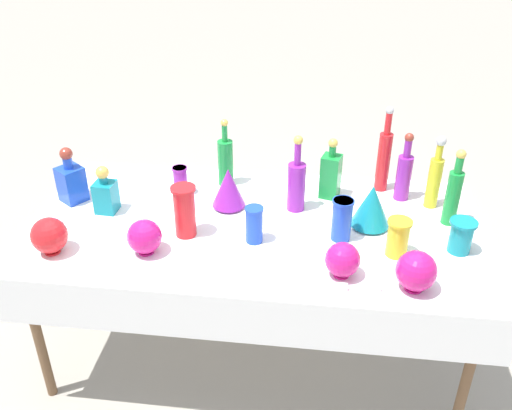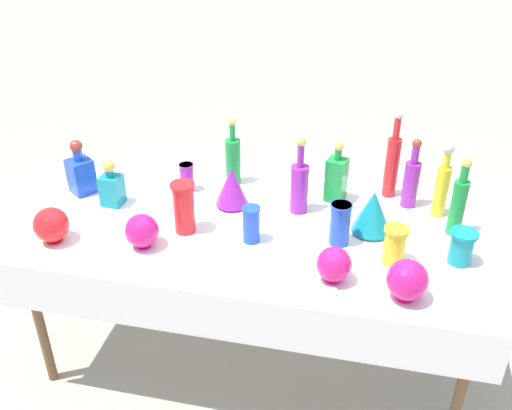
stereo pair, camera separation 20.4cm
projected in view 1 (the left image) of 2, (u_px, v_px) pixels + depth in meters
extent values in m
plane|color=#A0998C|center=(256.00, 347.00, 2.95)|extent=(40.00, 40.00, 0.00)
cube|color=white|center=(256.00, 227.00, 2.57)|extent=(2.04, 1.02, 0.03)
cube|color=white|center=(240.00, 321.00, 2.18)|extent=(2.04, 0.01, 0.22)
cylinder|color=brown|center=(38.00, 335.00, 2.51)|extent=(0.04, 0.04, 0.73)
cylinder|color=brown|center=(468.00, 375.00, 2.32)|extent=(0.04, 0.04, 0.73)
cylinder|color=brown|center=(103.00, 233.00, 3.22)|extent=(0.04, 0.04, 0.73)
cylinder|color=brown|center=(438.00, 257.00, 3.02)|extent=(0.04, 0.04, 0.73)
cylinder|color=purple|center=(403.00, 178.00, 2.71)|extent=(0.07, 0.07, 0.22)
cylinder|color=purple|center=(408.00, 149.00, 2.63)|extent=(0.03, 0.03, 0.09)
sphere|color=maroon|center=(409.00, 138.00, 2.60)|extent=(0.04, 0.04, 0.04)
cylinder|color=#198C38|center=(226.00, 163.00, 2.84)|extent=(0.08, 0.08, 0.23)
cylinder|color=#198C38|center=(225.00, 133.00, 2.75)|extent=(0.03, 0.03, 0.09)
sphere|color=gold|center=(224.00, 123.00, 2.73)|extent=(0.04, 0.04, 0.04)
cylinder|color=red|center=(383.00, 162.00, 2.77)|extent=(0.06, 0.06, 0.30)
cylinder|color=red|center=(388.00, 124.00, 2.67)|extent=(0.03, 0.03, 0.11)
sphere|color=#B2B2B7|center=(390.00, 110.00, 2.63)|extent=(0.04, 0.04, 0.04)
cylinder|color=purple|center=(296.00, 187.00, 2.62)|extent=(0.08, 0.08, 0.23)
cylinder|color=purple|center=(298.00, 154.00, 2.54)|extent=(0.03, 0.03, 0.11)
sphere|color=gold|center=(298.00, 140.00, 2.50)|extent=(0.04, 0.04, 0.04)
cylinder|color=yellow|center=(434.00, 183.00, 2.64)|extent=(0.06, 0.06, 0.24)
cylinder|color=yellow|center=(439.00, 152.00, 2.56)|extent=(0.03, 0.03, 0.08)
sphere|color=#B2B2B7|center=(441.00, 141.00, 2.53)|extent=(0.05, 0.05, 0.05)
cylinder|color=#198C38|center=(452.00, 198.00, 2.51)|extent=(0.06, 0.06, 0.25)
cylinder|color=#198C38|center=(459.00, 165.00, 2.43)|extent=(0.03, 0.03, 0.08)
sphere|color=gold|center=(461.00, 154.00, 2.40)|extent=(0.04, 0.04, 0.04)
cube|color=teal|center=(106.00, 197.00, 2.63)|extent=(0.10, 0.10, 0.15)
cylinder|color=teal|center=(103.00, 179.00, 2.58)|extent=(0.04, 0.04, 0.04)
sphere|color=gold|center=(102.00, 172.00, 2.56)|extent=(0.06, 0.06, 0.06)
cube|color=#198C38|center=(331.00, 176.00, 2.73)|extent=(0.11, 0.11, 0.22)
cylinder|color=#198C38|center=(333.00, 151.00, 2.66)|extent=(0.03, 0.03, 0.05)
sphere|color=gold|center=(333.00, 143.00, 2.64)|extent=(0.04, 0.04, 0.04)
cube|color=blue|center=(72.00, 184.00, 2.71)|extent=(0.15, 0.15, 0.17)
cylinder|color=blue|center=(68.00, 163.00, 2.65)|extent=(0.04, 0.04, 0.06)
sphere|color=maroon|center=(66.00, 154.00, 2.63)|extent=(0.06, 0.06, 0.06)
cylinder|color=teal|center=(461.00, 236.00, 2.35)|extent=(0.09, 0.09, 0.15)
cylinder|color=teal|center=(464.00, 223.00, 2.32)|extent=(0.11, 0.11, 0.01)
cylinder|color=blue|center=(342.00, 220.00, 2.42)|extent=(0.08, 0.08, 0.19)
cylinder|color=blue|center=(343.00, 202.00, 2.37)|extent=(0.09, 0.09, 0.01)
cylinder|color=blue|center=(254.00, 225.00, 2.41)|extent=(0.07, 0.07, 0.17)
cylinder|color=blue|center=(254.00, 209.00, 2.37)|extent=(0.08, 0.08, 0.01)
cylinder|color=purple|center=(180.00, 181.00, 2.77)|extent=(0.07, 0.07, 0.14)
cylinder|color=purple|center=(179.00, 169.00, 2.74)|extent=(0.07, 0.07, 0.01)
cylinder|color=yellow|center=(398.00, 238.00, 2.32)|extent=(0.09, 0.09, 0.16)
cylinder|color=yellow|center=(400.00, 222.00, 2.29)|extent=(0.10, 0.10, 0.01)
cylinder|color=red|center=(185.00, 211.00, 2.44)|extent=(0.09, 0.09, 0.24)
cylinder|color=red|center=(183.00, 188.00, 2.38)|extent=(0.11, 0.11, 0.01)
cylinder|color=purple|center=(229.00, 205.00, 2.70)|extent=(0.07, 0.07, 0.01)
cone|color=purple|center=(228.00, 187.00, 2.64)|extent=(0.16, 0.16, 0.19)
cylinder|color=teal|center=(369.00, 225.00, 2.55)|extent=(0.08, 0.08, 0.01)
cone|color=teal|center=(372.00, 205.00, 2.50)|extent=(0.17, 0.17, 0.19)
cylinder|color=#C61972|center=(341.00, 275.00, 2.24)|extent=(0.06, 0.06, 0.01)
sphere|color=#C61972|center=(343.00, 260.00, 2.20)|extent=(0.14, 0.14, 0.14)
cylinder|color=#C61972|center=(413.00, 288.00, 2.17)|extent=(0.07, 0.07, 0.01)
sphere|color=#C61972|center=(416.00, 271.00, 2.13)|extent=(0.16, 0.16, 0.16)
cylinder|color=red|center=(53.00, 251.00, 2.38)|extent=(0.07, 0.07, 0.01)
sphere|color=red|center=(49.00, 235.00, 2.34)|extent=(0.15, 0.15, 0.15)
cylinder|color=#C61972|center=(146.00, 252.00, 2.38)|extent=(0.06, 0.06, 0.01)
sphere|color=#C61972|center=(144.00, 236.00, 2.34)|extent=(0.14, 0.14, 0.14)
cube|color=white|center=(373.00, 288.00, 2.15)|extent=(0.06, 0.02, 0.04)
cube|color=white|center=(340.00, 287.00, 2.16)|extent=(0.06, 0.01, 0.04)
cube|color=tan|center=(206.00, 218.00, 3.74)|extent=(0.53, 0.42, 0.32)
cube|color=tan|center=(208.00, 183.00, 3.72)|extent=(0.43, 0.14, 0.09)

